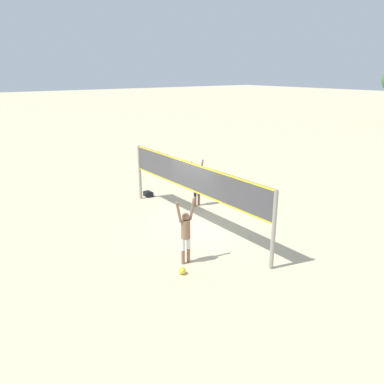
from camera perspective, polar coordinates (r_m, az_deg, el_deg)
ground_plane at (r=14.10m, az=-0.00°, el=-5.18°), size 200.00×200.00×0.00m
volleyball_net at (r=13.51m, az=-0.00°, el=1.50°), size 7.98×0.12×2.43m
player_spiker at (r=11.09m, az=-0.98°, el=-5.94°), size 0.28×0.69×2.01m
player_blocker at (r=15.84m, az=0.78°, el=1.47°), size 0.28×0.68×1.99m
volleyball at (r=10.93m, az=-1.52°, el=-11.91°), size 0.21×0.21×0.21m
gear_bag at (r=17.43m, az=-6.69°, el=-0.30°), size 0.46×0.30×0.22m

